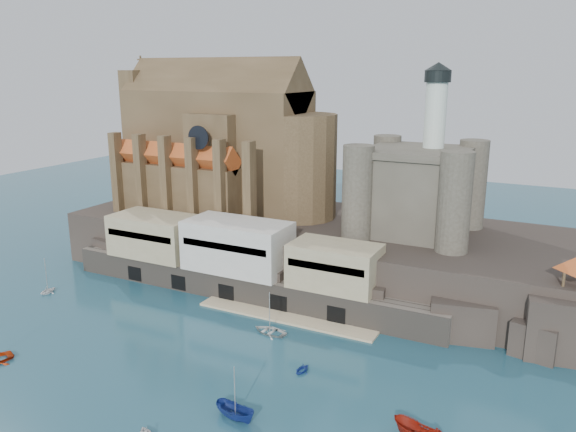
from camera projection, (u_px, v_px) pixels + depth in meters
The scene contains 10 objects.
ground at pixel (210, 367), 73.92m from camera, with size 300.00×300.00×0.00m, color #1A4456.
promontory at pixel (326, 249), 106.77m from camera, with size 100.00×36.00×10.00m.
quay at pixel (236, 261), 96.77m from camera, with size 70.00×12.00×13.05m.
church at pixel (225, 150), 115.04m from camera, with size 47.00×25.93×30.51m.
castle_keep at pixel (417, 187), 97.78m from camera, with size 21.20×21.20×29.30m.
rock_outcrop at pixel (571, 326), 76.90m from camera, with size 14.50×10.50×8.70m.
boat_2 at pixel (235, 418), 63.14m from camera, with size 2.02×2.08×5.37m, color navy.
boat_4 at pixel (48, 293), 98.64m from camera, with size 2.71×1.66×3.14m, color white.
boat_6 at pixel (270, 332), 83.75m from camera, with size 3.84×1.11×5.38m, color silver.
boat_7 at pixel (302, 372), 72.88m from camera, with size 2.34×1.43×2.71m, color #1C3695.
Camera 1 is at (39.22, -54.71, 37.93)m, focal length 35.00 mm.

